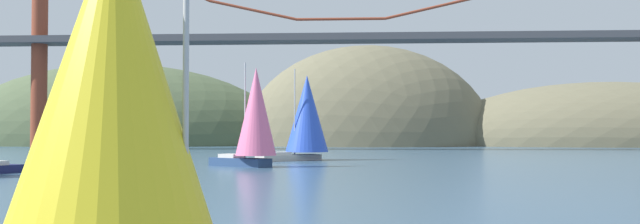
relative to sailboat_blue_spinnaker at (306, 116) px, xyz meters
name	(u,v)px	position (x,y,z in m)	size (l,w,h in m)	color
headland_right	(606,145)	(62.97, 79.17, -5.20)	(82.90, 44.00, 29.13)	#6B664C
headland_left	(117,145)	(-52.03, 79.17, -5.20)	(83.49, 44.00, 38.73)	#4C5B3D
headland_center	(367,145)	(7.97, 79.17, -5.20)	(59.14, 44.00, 46.82)	#6B664C
suspension_bridge	(341,32)	(2.97, 39.17, 15.54)	(145.11, 6.00, 44.19)	brown
sailboat_blue_spinnaker	(306,116)	(0.00, 0.00, 0.00)	(9.08, 8.57, 10.56)	#B7B2A8
sailboat_yellow_sail	(120,92)	(0.78, -62.04, -0.82)	(8.80, 5.02, 9.89)	white
sailboat_pink_spinnaker	(255,116)	(-3.73, -14.52, -0.32)	(7.74, 6.57, 10.02)	navy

